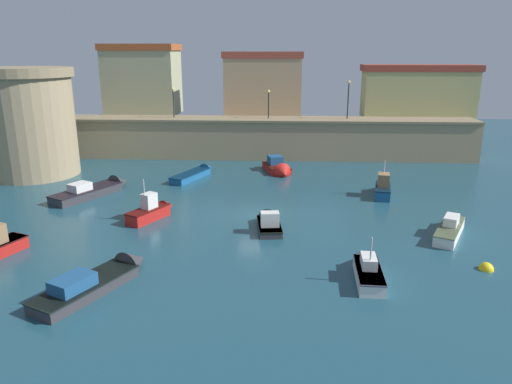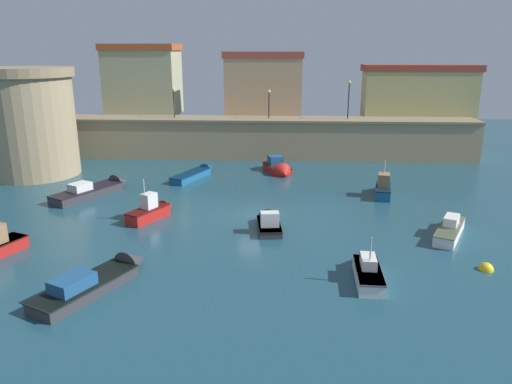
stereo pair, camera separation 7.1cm
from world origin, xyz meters
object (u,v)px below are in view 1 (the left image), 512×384
object	(u,v)px
quay_lamp_2	(348,94)
moored_boat_7	(367,268)
moored_boat_2	(451,226)
moored_boat_5	(279,169)
fortress_tower	(30,122)
moored_boat_4	(383,187)
moored_boat_6	(97,189)
mooring_buoy_0	(486,269)
moored_boat_1	(196,173)
moored_boat_9	(102,278)
quay_lamp_0	(173,97)
moored_boat_0	(268,222)
quay_lamp_1	(269,99)
moored_boat_3	(153,210)

from	to	relation	value
quay_lamp_2	moored_boat_7	world-z (taller)	quay_lamp_2
moored_boat_2	moored_boat_5	bearing A→B (deg)	63.07
fortress_tower	quay_lamp_2	size ratio (longest dim) A/B	2.48
moored_boat_2	moored_boat_4	size ratio (longest dim) A/B	1.31
moored_boat_4	moored_boat_6	size ratio (longest dim) A/B	0.60
mooring_buoy_0	moored_boat_1	bearing A→B (deg)	135.15
moored_boat_5	moored_boat_1	bearing A→B (deg)	-93.53
moored_boat_9	mooring_buoy_0	world-z (taller)	moored_boat_9
quay_lamp_2	moored_boat_7	distance (m)	28.98
moored_boat_5	moored_boat_7	size ratio (longest dim) A/B	1.10
quay_lamp_0	moored_boat_0	size ratio (longest dim) A/B	0.74
quay_lamp_1	moored_boat_4	size ratio (longest dim) A/B	0.69
fortress_tower	quay_lamp_1	world-z (taller)	fortress_tower
moored_boat_0	moored_boat_4	xyz separation A→B (m)	(8.86, 7.71, 0.26)
moored_boat_4	moored_boat_9	xyz separation A→B (m)	(-16.74, -16.21, -0.24)
moored_boat_0	moored_boat_4	bearing A→B (deg)	-55.22
quay_lamp_1	moored_boat_5	world-z (taller)	quay_lamp_1
quay_lamp_2	moored_boat_0	xyz separation A→B (m)	(-7.61, -21.34, -6.39)
fortress_tower	moored_boat_7	distance (m)	33.62
fortress_tower	moored_boat_6	distance (m)	10.86
moored_boat_1	moored_boat_7	world-z (taller)	moored_boat_7
moored_boat_7	moored_boat_0	bearing A→B (deg)	40.22
moored_boat_2	moored_boat_9	world-z (taller)	moored_boat_2
moored_boat_1	moored_boat_3	distance (m)	11.40
quay_lamp_0	mooring_buoy_0	world-z (taller)	quay_lamp_0
moored_boat_9	quay_lamp_1	bearing A→B (deg)	12.37
moored_boat_3	moored_boat_5	bearing A→B (deg)	-5.11
moored_boat_2	moored_boat_9	size ratio (longest dim) A/B	0.83
moored_boat_7	moored_boat_9	bearing A→B (deg)	100.20
quay_lamp_2	mooring_buoy_0	size ratio (longest dim) A/B	5.07
moored_boat_1	moored_boat_4	bearing A→B (deg)	-84.96
moored_boat_3	moored_boat_5	distance (m)	15.65
moored_boat_1	moored_boat_3	size ratio (longest dim) A/B	1.49
quay_lamp_1	moored_boat_7	distance (m)	29.35
moored_boat_0	moored_boat_9	size ratio (longest dim) A/B	0.63
moored_boat_7	moored_boat_2	bearing A→B (deg)	-41.81
fortress_tower	mooring_buoy_0	xyz separation A→B (m)	(33.43, -18.36, -4.88)
moored_boat_6	quay_lamp_0	bearing A→B (deg)	16.01
quay_lamp_1	mooring_buoy_0	world-z (taller)	quay_lamp_1
moored_boat_0	moored_boat_3	distance (m)	8.06
quay_lamp_2	moored_boat_4	world-z (taller)	quay_lamp_2
moored_boat_4	moored_boat_7	world-z (taller)	moored_boat_4
mooring_buoy_0	moored_boat_4	bearing A→B (deg)	101.47
moored_boat_7	moored_boat_3	bearing A→B (deg)	61.18
moored_boat_5	mooring_buoy_0	size ratio (longest dim) A/B	6.52
moored_boat_5	quay_lamp_1	bearing A→B (deg)	172.78
fortress_tower	moored_boat_7	size ratio (longest dim) A/B	2.13
moored_boat_3	moored_boat_9	world-z (taller)	moored_boat_3
moored_boat_2	moored_boat_6	bearing A→B (deg)	101.01
fortress_tower	moored_boat_5	world-z (taller)	fortress_tower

